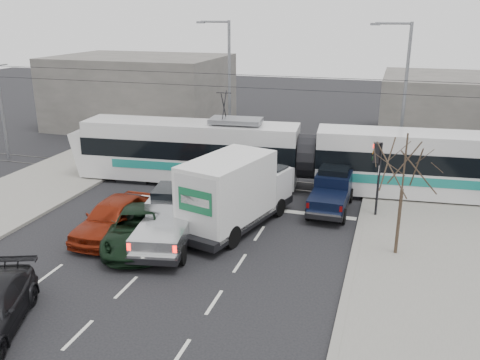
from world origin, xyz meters
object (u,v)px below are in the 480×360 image
(bare_tree, at_px, (404,167))
(traffic_signal, at_px, (377,163))
(silver_pickup, at_px, (171,217))
(green_car, at_px, (138,227))
(street_lamp_near, at_px, (402,91))
(tram, at_px, (306,157))
(navy_pickup, at_px, (332,190))
(box_truck, at_px, (235,193))
(street_lamp_far, at_px, (227,80))
(red_car, at_px, (114,217))

(bare_tree, height_order, traffic_signal, bare_tree)
(silver_pickup, height_order, green_car, silver_pickup)
(street_lamp_near, distance_m, silver_pickup, 16.17)
(tram, xyz_separation_m, navy_pickup, (1.80, -2.52, -0.89))
(box_truck, bearing_deg, silver_pickup, -122.75)
(bare_tree, relative_size, street_lamp_far, 0.56)
(silver_pickup, bearing_deg, box_truck, 31.37)
(red_car, bearing_deg, green_car, -18.99)
(silver_pickup, relative_size, box_truck, 0.84)
(bare_tree, relative_size, red_car, 1.00)
(street_lamp_far, distance_m, navy_pickup, 13.06)
(bare_tree, distance_m, traffic_signal, 4.28)
(street_lamp_far, bearing_deg, green_car, -85.51)
(bare_tree, relative_size, box_truck, 0.68)
(green_car, bearing_deg, street_lamp_near, 32.18)
(bare_tree, bearing_deg, street_lamp_far, 131.12)
(street_lamp_near, bearing_deg, tram, -136.91)
(red_car, bearing_deg, tram, 51.32)
(bare_tree, height_order, street_lamp_near, street_lamp_near)
(red_car, bearing_deg, traffic_signal, 27.46)
(green_car, bearing_deg, tram, 38.09)
(street_lamp_far, distance_m, tram, 9.88)
(navy_pickup, height_order, red_car, navy_pickup)
(street_lamp_far, distance_m, silver_pickup, 15.44)
(red_car, bearing_deg, silver_pickup, 7.87)
(green_car, height_order, red_car, red_car)
(green_car, bearing_deg, red_car, 139.77)
(navy_pickup, relative_size, green_car, 0.86)
(tram, distance_m, red_car, 11.18)
(green_car, distance_m, red_car, 1.59)
(street_lamp_far, relative_size, navy_pickup, 1.89)
(green_car, bearing_deg, bare_tree, -9.55)
(street_lamp_far, bearing_deg, traffic_signal, -41.72)
(silver_pickup, xyz_separation_m, navy_pickup, (6.20, 5.77, -0.08))
(traffic_signal, bearing_deg, silver_pickup, -147.84)
(navy_pickup, bearing_deg, silver_pickup, -136.30)
(bare_tree, bearing_deg, tram, 125.35)
(silver_pickup, bearing_deg, street_lamp_near, 43.55)
(bare_tree, height_order, box_truck, bare_tree)
(red_car, bearing_deg, street_lamp_near, 48.49)
(traffic_signal, relative_size, street_lamp_far, 0.40)
(navy_pickup, relative_size, red_car, 0.95)
(bare_tree, xyz_separation_m, street_lamp_near, (-0.29, 11.50, 1.32))
(box_truck, distance_m, navy_pickup, 5.48)
(traffic_signal, height_order, navy_pickup, traffic_signal)
(bare_tree, bearing_deg, street_lamp_near, 91.42)
(bare_tree, distance_m, navy_pickup, 6.24)
(box_truck, bearing_deg, red_car, -138.98)
(street_lamp_near, relative_size, green_car, 1.63)
(street_lamp_near, xyz_separation_m, green_car, (-10.28, -13.58, -4.34))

